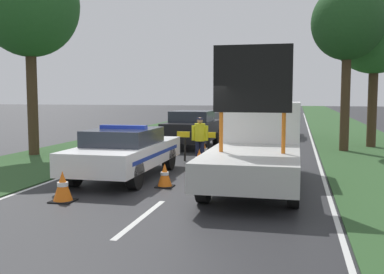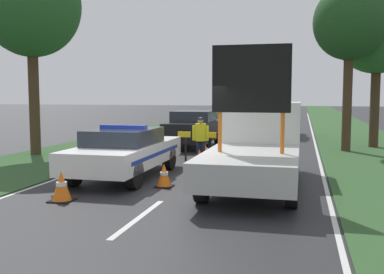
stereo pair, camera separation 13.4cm
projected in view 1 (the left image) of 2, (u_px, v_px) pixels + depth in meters
The scene contains 20 objects.
ground_plane at pixel (175, 191), 10.71m from camera, with size 160.00×160.00×0.00m, color #28282B.
lane_markings at pixel (246, 135), 25.42m from camera, with size 7.20×60.88×0.01m.
grass_verge_left at pixel (171, 127), 31.40m from camera, with size 4.22×120.00×0.03m.
grass_verge_right at pixel (344, 130), 28.78m from camera, with size 4.22×120.00×0.03m.
police_car at pixel (126, 151), 12.47m from camera, with size 1.88×4.85×1.47m.
work_truck at pixel (258, 143), 11.74m from camera, with size 2.12×5.92×3.40m.
road_barrier at pixel (216, 137), 15.29m from camera, with size 2.72×0.08×1.02m.
police_officer at pixel (200, 136), 14.80m from camera, with size 0.56×0.35×1.56m.
pedestrian_civilian at pixel (234, 137), 14.59m from camera, with size 0.57×0.36×1.58m.
traffic_cone_near_police at pixel (165, 175), 11.20m from camera, with size 0.43×0.43×0.59m.
traffic_cone_centre_front at pixel (258, 151), 15.97m from camera, with size 0.41×0.41×0.57m.
traffic_cone_near_truck at pixel (63, 186), 9.67m from camera, with size 0.49×0.49×0.67m.
traffic_cone_behind_barrier at pixel (199, 160), 13.58m from camera, with size 0.48×0.48×0.66m.
traffic_cone_lane_edge at pixel (204, 151), 15.47m from camera, with size 0.53×0.53×0.73m.
queued_car_sedan_black at pixel (193, 128), 19.60m from camera, with size 1.88×4.04×1.59m.
queued_car_sedan_silver at pixel (278, 122), 24.65m from camera, with size 1.86×4.48×1.52m.
queued_car_suv_grey at pixel (231, 116), 31.84m from camera, with size 1.87×4.40×1.55m.
roadside_tree_near_left at pixel (29, 5), 16.53m from camera, with size 3.66×3.66×7.54m.
roadside_tree_near_right at pixel (348, 24), 17.74m from camera, with size 2.85×2.85×6.65m.
roadside_tree_mid_left at pixel (375, 27), 19.11m from camera, with size 3.81×3.81×7.19m.
Camera 1 is at (2.80, -10.17, 2.32)m, focal length 42.00 mm.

